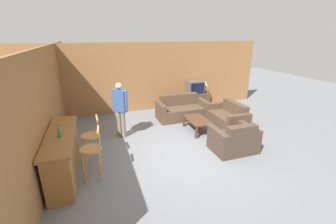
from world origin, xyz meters
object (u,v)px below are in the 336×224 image
object	(u,v)px
bar_chair_near	(92,152)
table_lamp	(205,84)
loveseat_right	(228,118)
tv_unit	(195,100)
armchair_near	(234,140)
tv	(195,87)
bar_chair_mid	(91,139)
coffee_table	(197,121)
person_by_window	(120,107)
bottle	(59,131)
couch_far	(181,110)

from	to	relation	value
bar_chair_near	table_lamp	size ratio (longest dim) A/B	2.31
loveseat_right	tv_unit	world-z (taller)	loveseat_right
loveseat_right	tv_unit	size ratio (longest dim) A/B	1.24
armchair_near	tv	xyz separation A→B (m)	(0.64, 3.71, 0.53)
bar_chair_mid	table_lamp	bearing A→B (deg)	34.43
coffee_table	tv_unit	size ratio (longest dim) A/B	0.88
person_by_window	bottle	bearing A→B (deg)	-129.70
bar_chair_near	person_by_window	distance (m)	2.05
bar_chair_mid	bottle	xyz separation A→B (m)	(-0.56, -0.48, 0.47)
tv	table_lamp	distance (m)	0.46
couch_far	bottle	bearing A→B (deg)	-144.76
table_lamp	coffee_table	bearing A→B (deg)	-122.15
couch_far	person_by_window	bearing A→B (deg)	-158.35
table_lamp	person_by_window	size ratio (longest dim) A/B	0.30
bar_chair_mid	tv	distance (m)	5.13
couch_far	tv_unit	xyz separation A→B (m)	(1.03, 1.03, -0.01)
couch_far	tv	bearing A→B (deg)	45.09
armchair_near	table_lamp	distance (m)	3.92
armchair_near	couch_far	bearing A→B (deg)	98.26
couch_far	coffee_table	bearing A→B (deg)	-87.55
loveseat_right	coffee_table	world-z (taller)	loveseat_right
bar_chair_near	tv	distance (m)	5.56
tv	coffee_table	bearing A→B (deg)	-113.35
tv_unit	armchair_near	bearing A→B (deg)	-99.73
bar_chair_mid	tv_unit	world-z (taller)	bar_chair_mid
armchair_near	bar_chair_mid	bearing A→B (deg)	170.01
loveseat_right	bottle	xyz separation A→B (m)	(-4.78, -1.36, 0.78)
bar_chair_near	bottle	distance (m)	0.75
bar_chair_mid	bottle	size ratio (longest dim) A/B	4.26
couch_far	person_by_window	xyz separation A→B (m)	(-2.23, -0.88, 0.62)
tv	bar_chair_near	bearing A→B (deg)	-137.34
coffee_table	person_by_window	size ratio (longest dim) A/B	0.64
bar_chair_near	tv	bearing A→B (deg)	42.66
couch_far	coffee_table	size ratio (longest dim) A/B	1.68
bar_chair_near	coffee_table	size ratio (longest dim) A/B	1.08
couch_far	coffee_table	distance (m)	1.23
couch_far	bottle	size ratio (longest dim) A/B	6.61
bar_chair_near	couch_far	bearing A→B (deg)	41.80
bar_chair_near	tv_unit	bearing A→B (deg)	42.68
coffee_table	loveseat_right	bearing A→B (deg)	1.36
loveseat_right	coffee_table	distance (m)	1.11
tv_unit	tv	bearing A→B (deg)	-90.00
armchair_near	person_by_window	size ratio (longest dim) A/B	0.67
tv	person_by_window	distance (m)	3.78
bar_chair_near	bottle	world-z (taller)	bottle
coffee_table	tv	distance (m)	2.50
tv	table_lamp	size ratio (longest dim) A/B	1.31
loveseat_right	coffee_table	bearing A→B (deg)	-178.64
bar_chair_near	person_by_window	xyz separation A→B (m)	(0.83, 1.85, 0.31)
bottle	tv	bearing A→B (deg)	37.67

